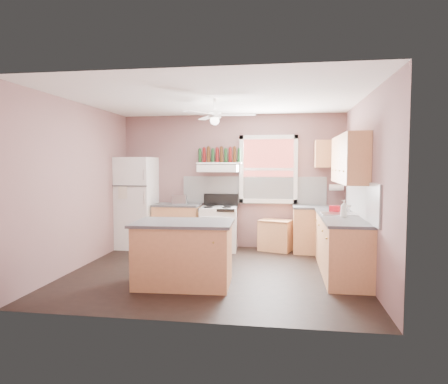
# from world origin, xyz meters

# --- Properties ---
(floor) EXTENTS (4.50, 4.50, 0.00)m
(floor) POSITION_xyz_m (0.00, 0.00, 0.00)
(floor) COLOR black
(floor) RESTS_ON ground
(ceiling) EXTENTS (4.50, 4.50, 0.00)m
(ceiling) POSITION_xyz_m (0.00, 0.00, 2.70)
(ceiling) COLOR white
(ceiling) RESTS_ON ground
(wall_back) EXTENTS (4.50, 0.05, 2.70)m
(wall_back) POSITION_xyz_m (0.00, 2.02, 1.35)
(wall_back) COLOR #7B5856
(wall_back) RESTS_ON ground
(wall_right) EXTENTS (0.05, 4.00, 2.70)m
(wall_right) POSITION_xyz_m (2.27, 0.00, 1.35)
(wall_right) COLOR #7B5856
(wall_right) RESTS_ON ground
(wall_left) EXTENTS (0.05, 4.00, 2.70)m
(wall_left) POSITION_xyz_m (-2.27, 0.00, 1.35)
(wall_left) COLOR #7B5856
(wall_left) RESTS_ON ground
(backsplash_back) EXTENTS (2.90, 0.03, 0.55)m
(backsplash_back) POSITION_xyz_m (0.45, 1.99, 1.18)
(backsplash_back) COLOR white
(backsplash_back) RESTS_ON wall_back
(backsplash_right) EXTENTS (0.03, 2.60, 0.55)m
(backsplash_right) POSITION_xyz_m (2.23, 0.30, 1.18)
(backsplash_right) COLOR white
(backsplash_right) RESTS_ON wall_right
(window_view) EXTENTS (1.00, 0.02, 1.20)m
(window_view) POSITION_xyz_m (0.75, 1.98, 1.60)
(window_view) COLOR maroon
(window_view) RESTS_ON wall_back
(window_frame) EXTENTS (1.16, 0.07, 1.36)m
(window_frame) POSITION_xyz_m (0.75, 1.96, 1.60)
(window_frame) COLOR white
(window_frame) RESTS_ON wall_back
(refrigerator) EXTENTS (0.79, 0.77, 1.84)m
(refrigerator) POSITION_xyz_m (-1.94, 1.66, 0.92)
(refrigerator) COLOR white
(refrigerator) RESTS_ON floor
(base_cabinet_left) EXTENTS (0.90, 0.60, 0.86)m
(base_cabinet_left) POSITION_xyz_m (-1.06, 1.70, 0.43)
(base_cabinet_left) COLOR tan
(base_cabinet_left) RESTS_ON floor
(counter_left) EXTENTS (0.92, 0.62, 0.04)m
(counter_left) POSITION_xyz_m (-1.06, 1.70, 0.88)
(counter_left) COLOR #434345
(counter_left) RESTS_ON base_cabinet_left
(toaster) EXTENTS (0.29, 0.18, 0.18)m
(toaster) POSITION_xyz_m (-1.01, 1.65, 0.99)
(toaster) COLOR silver
(toaster) RESTS_ON counter_left
(stove) EXTENTS (0.76, 0.70, 0.86)m
(stove) POSITION_xyz_m (-0.21, 1.61, 0.43)
(stove) COLOR white
(stove) RESTS_ON floor
(range_hood) EXTENTS (0.78, 0.50, 0.14)m
(range_hood) POSITION_xyz_m (-0.23, 1.75, 1.62)
(range_hood) COLOR white
(range_hood) RESTS_ON wall_back
(bottle_shelf) EXTENTS (0.90, 0.26, 0.03)m
(bottle_shelf) POSITION_xyz_m (-0.23, 1.87, 1.72)
(bottle_shelf) COLOR white
(bottle_shelf) RESTS_ON range_hood
(cart) EXTENTS (0.70, 0.57, 0.61)m
(cart) POSITION_xyz_m (0.91, 1.75, 0.30)
(cart) COLOR tan
(cart) RESTS_ON floor
(base_cabinet_corner) EXTENTS (1.00, 0.60, 0.86)m
(base_cabinet_corner) POSITION_xyz_m (1.75, 1.70, 0.43)
(base_cabinet_corner) COLOR tan
(base_cabinet_corner) RESTS_ON floor
(base_cabinet_right) EXTENTS (0.60, 2.20, 0.86)m
(base_cabinet_right) POSITION_xyz_m (1.95, 0.30, 0.43)
(base_cabinet_right) COLOR tan
(base_cabinet_right) RESTS_ON floor
(counter_corner) EXTENTS (1.02, 0.62, 0.04)m
(counter_corner) POSITION_xyz_m (1.75, 1.70, 0.88)
(counter_corner) COLOR #434345
(counter_corner) RESTS_ON base_cabinet_corner
(counter_right) EXTENTS (0.62, 2.22, 0.04)m
(counter_right) POSITION_xyz_m (1.94, 0.30, 0.88)
(counter_right) COLOR #434345
(counter_right) RESTS_ON base_cabinet_right
(sink) EXTENTS (0.55, 0.45, 0.03)m
(sink) POSITION_xyz_m (1.94, 0.50, 0.90)
(sink) COLOR silver
(sink) RESTS_ON counter_right
(faucet) EXTENTS (0.03, 0.03, 0.14)m
(faucet) POSITION_xyz_m (2.10, 0.50, 0.97)
(faucet) COLOR silver
(faucet) RESTS_ON sink
(upper_cabinet_right) EXTENTS (0.33, 1.80, 0.76)m
(upper_cabinet_right) POSITION_xyz_m (2.08, 0.50, 1.78)
(upper_cabinet_right) COLOR tan
(upper_cabinet_right) RESTS_ON wall_right
(upper_cabinet_corner) EXTENTS (0.60, 0.33, 0.52)m
(upper_cabinet_corner) POSITION_xyz_m (1.95, 1.83, 1.90)
(upper_cabinet_corner) COLOR tan
(upper_cabinet_corner) RESTS_ON wall_back
(paper_towel) EXTENTS (0.26, 0.12, 0.12)m
(paper_towel) POSITION_xyz_m (2.07, 1.86, 1.25)
(paper_towel) COLOR white
(paper_towel) RESTS_ON wall_back
(island) EXTENTS (1.34, 0.88, 0.86)m
(island) POSITION_xyz_m (-0.32, -0.70, 0.43)
(island) COLOR tan
(island) RESTS_ON floor
(island_top) EXTENTS (1.42, 0.96, 0.04)m
(island_top) POSITION_xyz_m (-0.32, -0.70, 0.88)
(island_top) COLOR #434345
(island_top) RESTS_ON island
(ceiling_fan_hub) EXTENTS (0.20, 0.20, 0.08)m
(ceiling_fan_hub) POSITION_xyz_m (0.00, 0.00, 2.45)
(ceiling_fan_hub) COLOR white
(ceiling_fan_hub) RESTS_ON ceiling
(soap_bottle) EXTENTS (0.14, 0.14, 0.27)m
(soap_bottle) POSITION_xyz_m (1.96, 0.06, 1.03)
(soap_bottle) COLOR silver
(soap_bottle) RESTS_ON counter_right
(red_caddy) EXTENTS (0.21, 0.17, 0.10)m
(red_caddy) POSITION_xyz_m (1.92, 0.81, 0.95)
(red_caddy) COLOR red
(red_caddy) RESTS_ON counter_right
(wine_bottles) EXTENTS (0.86, 0.06, 0.31)m
(wine_bottles) POSITION_xyz_m (-0.23, 1.87, 1.88)
(wine_bottles) COLOR #143819
(wine_bottles) RESTS_ON bottle_shelf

